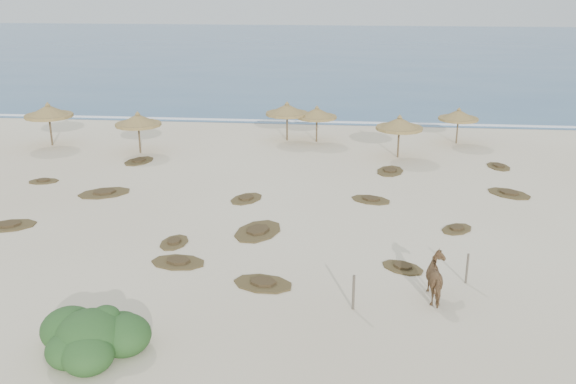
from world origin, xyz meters
name	(u,v)px	position (x,y,z in m)	size (l,w,h in m)	color
ground	(298,271)	(0.00, 0.00, 0.00)	(160.00, 160.00, 0.00)	beige
ocean	(340,51)	(0.00, 75.00, 0.00)	(200.00, 100.00, 0.01)	#2B5382
foam_line	(327,122)	(0.00, 26.00, 0.00)	(70.00, 0.60, 0.01)	white
palapa_0	(48,112)	(-17.66, 17.28, 2.22)	(3.70, 3.70, 2.86)	brown
palapa_1	(138,121)	(-11.29, 15.99, 2.06)	(3.00, 3.00, 2.66)	brown
palapa_2	(287,110)	(-2.43, 20.09, 2.07)	(3.78, 3.78, 2.67)	brown
palapa_3	(317,114)	(-0.42, 19.84, 1.92)	(3.26, 3.26, 2.48)	brown
palapa_4	(399,124)	(4.75, 16.52, 2.07)	(3.35, 3.35, 2.66)	brown
palapa_5	(459,115)	(8.84, 20.34, 1.89)	(2.75, 2.75, 2.43)	brown
horse	(439,279)	(4.96, -1.70, 0.76)	(0.82, 1.81, 1.53)	olive
fence_post_near	(353,292)	(2.07, -2.71, 0.62)	(0.09, 0.09, 1.24)	brown
fence_post_far	(467,269)	(6.14, -0.39, 0.58)	(0.08, 0.08, 1.16)	brown
bush	(92,337)	(-5.60, -6.04, 0.50)	(3.39, 2.99, 1.52)	#2B5122
scrub_0	(9,225)	(-13.17, 3.27, 0.05)	(2.74, 2.29, 0.16)	brown
scrub_1	(104,193)	(-10.61, 8.04, 0.05)	(3.15, 2.80, 0.16)	brown
scrub_2	(174,242)	(-5.36, 2.13, 0.05)	(1.30, 1.81, 0.16)	brown
scrub_3	(371,199)	(2.93, 8.33, 0.05)	(2.37, 2.01, 0.16)	brown
scrub_4	(457,229)	(6.59, 4.80, 0.05)	(1.91, 1.94, 0.16)	brown
scrub_5	(509,193)	(9.96, 9.98, 0.05)	(2.70, 2.63, 0.16)	brown
scrub_6	(139,161)	(-10.73, 13.99, 0.05)	(2.05, 2.53, 0.16)	brown
scrub_7	(390,171)	(4.13, 13.38, 0.05)	(1.98, 2.54, 0.16)	brown
scrub_8	(43,181)	(-14.62, 9.63, 0.05)	(1.78, 1.36, 0.16)	brown
scrub_9	(263,283)	(-1.17, -1.23, 0.05)	(2.51, 1.93, 0.16)	brown
scrub_10	(498,166)	(10.46, 14.92, 0.05)	(1.58, 2.07, 0.16)	brown
scrub_11	(178,262)	(-4.69, 0.25, 0.05)	(2.29, 1.62, 0.16)	brown
scrub_12	(403,267)	(3.95, 0.62, 0.05)	(2.03, 1.88, 0.16)	brown
scrub_13	(246,198)	(-3.24, 7.88, 0.05)	(2.07, 2.38, 0.16)	brown
scrub_14	(258,231)	(-2.06, 3.70, 0.05)	(2.60, 3.22, 0.16)	brown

